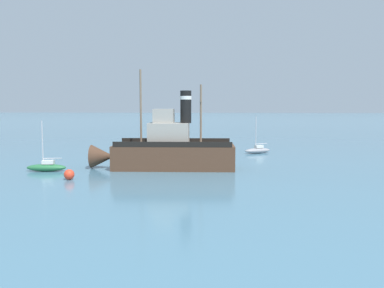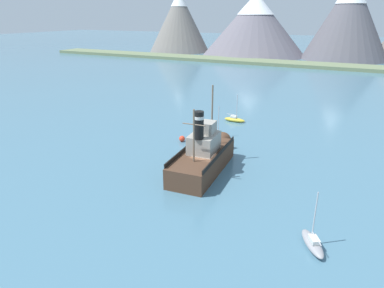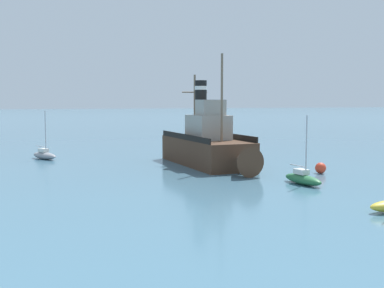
% 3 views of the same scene
% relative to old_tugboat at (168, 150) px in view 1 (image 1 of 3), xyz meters
% --- Properties ---
extents(ground_plane, '(600.00, 600.00, 0.00)m').
position_rel_old_tugboat_xyz_m(ground_plane, '(0.57, -1.39, -1.83)').
color(ground_plane, '#477289').
extents(old_tugboat, '(5.23, 14.60, 9.90)m').
position_rel_old_tugboat_xyz_m(old_tugboat, '(0.00, 0.00, 0.00)').
color(old_tugboat, '#4C3323').
rests_on(old_tugboat, ground).
extents(sailboat_green, '(1.53, 3.90, 4.90)m').
position_rel_old_tugboat_xyz_m(sailboat_green, '(-2.89, 11.41, -1.40)').
color(sailboat_green, '#286B3D').
rests_on(sailboat_green, ground).
extents(sailboat_grey, '(2.83, 3.85, 4.90)m').
position_rel_old_tugboat_xyz_m(sailboat_grey, '(14.15, -9.73, -1.40)').
color(sailboat_grey, gray).
rests_on(sailboat_grey, ground).
extents(mooring_buoy, '(0.89, 0.89, 0.89)m').
position_rel_old_tugboat_xyz_m(mooring_buoy, '(-6.97, 7.43, -1.39)').
color(mooring_buoy, red).
rests_on(mooring_buoy, ground).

